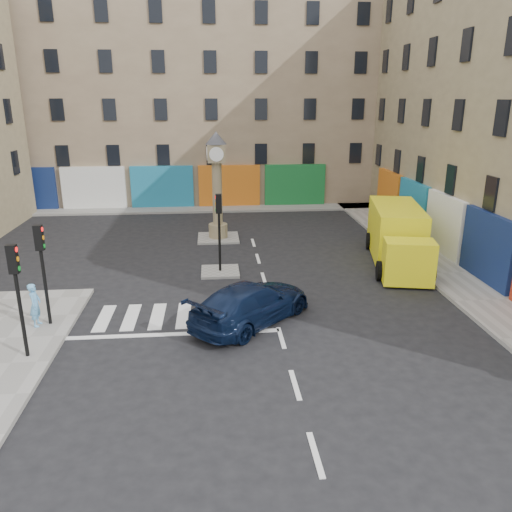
{
  "coord_description": "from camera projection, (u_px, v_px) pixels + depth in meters",
  "views": [
    {
      "loc": [
        -2.25,
        -14.61,
        8.05
      ],
      "look_at": [
        -0.6,
        4.24,
        2.0
      ],
      "focal_mm": 35.0,
      "sensor_mm": 36.0,
      "label": 1
    }
  ],
  "objects": [
    {
      "name": "ground",
      "position": [
        285.0,
        352.0,
        16.5
      ],
      "size": [
        120.0,
        120.0,
        0.0
      ],
      "primitive_type": "plane",
      "color": "black",
      "rests_on": "ground"
    },
    {
      "name": "sidewalk_right",
      "position": [
        420.0,
        253.0,
        26.69
      ],
      "size": [
        2.6,
        30.0,
        0.15
      ],
      "primitive_type": "cube",
      "color": "gray",
      "rests_on": "ground"
    },
    {
      "name": "sidewalk_far",
      "position": [
        190.0,
        209.0,
        37.21
      ],
      "size": [
        32.0,
        2.4,
        0.15
      ],
      "primitive_type": "cube",
      "color": "gray",
      "rests_on": "ground"
    },
    {
      "name": "island_near",
      "position": [
        220.0,
        272.0,
        23.91
      ],
      "size": [
        1.8,
        1.8,
        0.12
      ],
      "primitive_type": "cube",
      "color": "gray",
      "rests_on": "ground"
    },
    {
      "name": "island_far",
      "position": [
        218.0,
        238.0,
        29.6
      ],
      "size": [
        2.4,
        2.4,
        0.12
      ],
      "primitive_type": "cube",
      "color": "gray",
      "rests_on": "ground"
    },
    {
      "name": "building_far",
      "position": [
        188.0,
        91.0,
        40.16
      ],
      "size": [
        32.0,
        10.0,
        17.0
      ],
      "primitive_type": "cube",
      "color": "gray",
      "rests_on": "ground"
    },
    {
      "name": "traffic_light_left_near",
      "position": [
        17.0,
        283.0,
        15.21
      ],
      "size": [
        0.28,
        0.22,
        3.7
      ],
      "color": "black",
      "rests_on": "sidewalk_left"
    },
    {
      "name": "traffic_light_left_far",
      "position": [
        42.0,
        259.0,
        17.48
      ],
      "size": [
        0.28,
        0.22,
        3.7
      ],
      "color": "black",
      "rests_on": "sidewalk_left"
    },
    {
      "name": "traffic_light_island",
      "position": [
        219.0,
        220.0,
        23.14
      ],
      "size": [
        0.28,
        0.22,
        3.7
      ],
      "color": "black",
      "rests_on": "island_near"
    },
    {
      "name": "clock_pillar",
      "position": [
        217.0,
        179.0,
        28.54
      ],
      "size": [
        1.2,
        1.2,
        6.1
      ],
      "color": "#92825F",
      "rests_on": "island_far"
    },
    {
      "name": "navy_sedan",
      "position": [
        251.0,
        303.0,
        18.45
      ],
      "size": [
        5.26,
        5.31,
        1.54
      ],
      "primitive_type": "imported",
      "rotation": [
        0.0,
        0.0,
        2.37
      ],
      "color": "black",
      "rests_on": "ground"
    },
    {
      "name": "yellow_van",
      "position": [
        398.0,
        236.0,
        25.15
      ],
      "size": [
        3.78,
        7.83,
        2.74
      ],
      "rotation": [
        0.0,
        0.0,
        -0.21
      ],
      "color": "#FFF515",
      "rests_on": "ground"
    },
    {
      "name": "pedestrian_blue",
      "position": [
        35.0,
        305.0,
        17.85
      ],
      "size": [
        0.39,
        0.59,
        1.61
      ],
      "primitive_type": "imported",
      "rotation": [
        0.0,
        0.0,
        1.57
      ],
      "color": "#5FA5DA",
      "rests_on": "sidewalk_left"
    }
  ]
}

